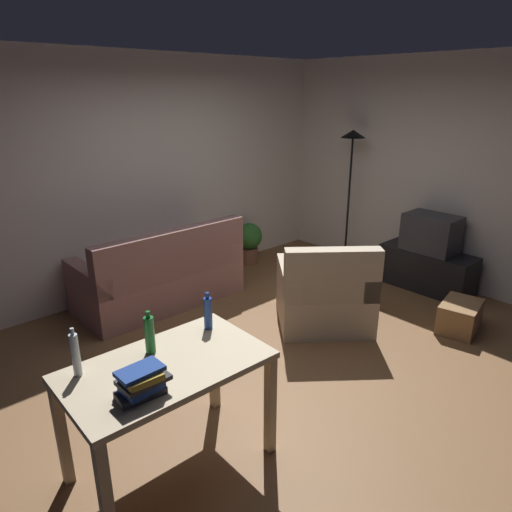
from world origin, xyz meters
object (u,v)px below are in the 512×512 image
at_px(couch, 162,278).
at_px(bottle_green, 150,334).
at_px(bottle_blue, 208,313).
at_px(storage_box, 460,317).
at_px(potted_plant, 249,240).
at_px(tv, 431,233).
at_px(desk, 167,379).
at_px(armchair, 325,296).
at_px(book_stack, 142,382).
at_px(tv_stand, 426,270).
at_px(bottle_clear, 76,354).
at_px(torchiere_lamp, 351,161).

relative_size(couch, bottle_green, 6.40).
bearing_deg(bottle_green, bottle_blue, 1.00).
xyz_separation_m(couch, storage_box, (1.86, -2.56, -0.16)).
height_order(potted_plant, storage_box, potted_plant).
xyz_separation_m(tv, desk, (-3.84, -0.35, -0.05)).
height_order(armchair, book_stack, same).
bearing_deg(bottle_green, couch, 57.53).
distance_m(tv_stand, book_stack, 4.17).
relative_size(potted_plant, bottle_clear, 1.91).
bearing_deg(tv, bottle_clear, 91.44).
xyz_separation_m(torchiere_lamp, book_stack, (-4.09, -1.73, -0.57)).
height_order(potted_plant, armchair, armchair).
height_order(storage_box, bottle_green, bottle_green).
bearing_deg(couch, bottle_clear, 48.48).
distance_m(tv, book_stack, 4.13).
height_order(desk, potted_plant, desk).
distance_m(tv, bottle_blue, 3.40).
relative_size(storage_box, bottle_blue, 1.82).
xyz_separation_m(couch, armchair, (0.94, -1.57, 0.01)).
bearing_deg(torchiere_lamp, book_stack, -157.02).
bearing_deg(armchair, couch, -19.09).
xyz_separation_m(bottle_clear, bottle_blue, (0.88, -0.06, -0.02)).
bearing_deg(armchair, bottle_clear, 47.08).
bearing_deg(armchair, book_stack, 56.87).
height_order(couch, armchair, same).
height_order(tv, bottle_green, bottle_green).
bearing_deg(tv_stand, torchiere_lamp, 0.00).
bearing_deg(tv_stand, bottle_green, 92.61).
bearing_deg(book_stack, torchiere_lamp, 22.98).
relative_size(potted_plant, book_stack, 1.99).
bearing_deg(armchair, bottle_blue, 52.54).
relative_size(tv, torchiere_lamp, 0.33).
bearing_deg(bottle_blue, potted_plant, 43.61).
distance_m(storage_box, bottle_green, 3.25).
height_order(couch, tv_stand, couch).
height_order(couch, bottle_blue, bottle_blue).
height_order(tv_stand, armchair, armchair).
relative_size(storage_box, bottle_green, 1.71).
bearing_deg(bottle_green, desk, -89.70).
bearing_deg(bottle_blue, desk, -158.11).
height_order(desk, armchair, armchair).
bearing_deg(storage_box, bottle_green, 169.22).
distance_m(armchair, bottle_green, 2.30).
xyz_separation_m(tv_stand, bottle_clear, (-4.27, -0.11, 0.65)).
bearing_deg(bottle_blue, couch, 67.71).
distance_m(tv, desk, 3.85).
bearing_deg(bottle_green, storage_box, -10.78).
relative_size(torchiere_lamp, desk, 1.49).
bearing_deg(armchair, bottle_green, 50.20).
xyz_separation_m(potted_plant, bottle_clear, (-3.26, -2.21, 0.56)).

